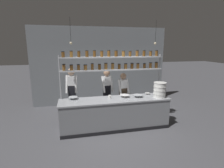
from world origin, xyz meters
The scene contains 14 objects.
ground_plane centered at (0.00, 0.00, 0.00)m, with size 40.00×40.00×0.00m, color #4C4C51.
back_wall centered at (0.00, 2.54, 1.61)m, with size 5.66×0.12×3.22m, color gray.
prep_counter centered at (0.00, 0.00, 0.46)m, with size 3.26×0.76×0.92m.
spice_shelf_unit centered at (0.00, 0.33, 1.91)m, with size 3.15×0.28×2.33m.
chef_left centered at (-1.24, 0.78, 1.03)m, with size 0.39×0.32×1.77m.
chef_center centered at (-0.09, 0.79, 0.98)m, with size 0.40×0.33×1.69m.
chef_right centered at (0.42, 0.60, 0.90)m, with size 0.39×0.31×1.58m.
container_stack centered at (1.36, -0.12, 1.15)m, with size 0.38×0.38×0.46m.
prep_bowl_near_left centered at (-1.22, 0.23, 0.96)m, with size 0.27×0.27×0.07m.
prep_bowl_center_front centered at (1.14, 0.26, 0.94)m, with size 0.16×0.16×0.05m.
prep_bowl_center_back centered at (0.32, 0.10, 0.96)m, with size 0.28×0.28×0.08m.
prep_bowl_near_right centered at (0.72, 0.02, 0.96)m, with size 0.28×0.28×0.08m.
serving_cup_front centered at (-0.15, 0.08, 0.97)m, with size 0.08×0.08×0.10m.
pendant_light_row centered at (0.00, 0.00, 2.56)m, with size 2.46×0.07×0.68m.
Camera 1 is at (-1.18, -4.80, 2.45)m, focal length 28.00 mm.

